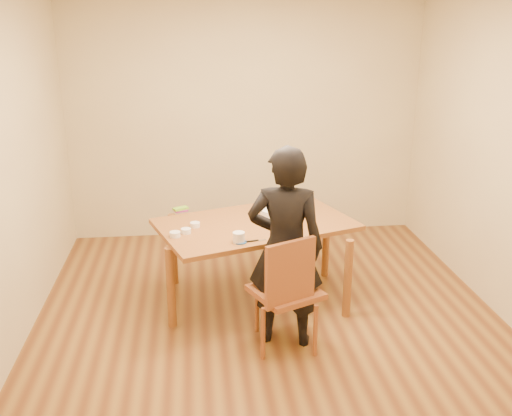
{
  "coord_description": "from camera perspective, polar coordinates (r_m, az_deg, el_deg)",
  "views": [
    {
      "loc": [
        -0.6,
        -4.18,
        2.49
      ],
      "look_at": [
        -0.08,
        0.48,
        0.9
      ],
      "focal_mm": 40.0,
      "sensor_mm": 36.0,
      "label": 1
    }
  ],
  "objects": [
    {
      "name": "room_shell",
      "position": [
        4.7,
        1.13,
        4.71
      ],
      "size": [
        4.0,
        4.5,
        2.7
      ],
      "color": "#5D3317",
      "rests_on": "ground"
    },
    {
      "name": "dining_table",
      "position": [
        5.05,
        -0.06,
        -1.65
      ],
      "size": [
        1.89,
        1.47,
        0.04
      ],
      "primitive_type": "cube",
      "rotation": [
        0.0,
        0.0,
        0.33
      ],
      "color": "brown",
      "rests_on": "floor"
    },
    {
      "name": "dining_chair",
      "position": [
        4.48,
        2.98,
        -8.38
      ],
      "size": [
        0.62,
        0.62,
        0.04
      ],
      "primitive_type": "cube",
      "rotation": [
        0.0,
        0.0,
        0.43
      ],
      "color": "brown",
      "rests_on": "floor"
    },
    {
      "name": "cake_plate",
      "position": [
        5.07,
        1.77,
        -1.16
      ],
      "size": [
        0.29,
        0.29,
        0.02
      ],
      "primitive_type": "cylinder",
      "color": "#A9120B",
      "rests_on": "dining_table"
    },
    {
      "name": "cake",
      "position": [
        5.06,
        1.78,
        -0.64
      ],
      "size": [
        0.24,
        0.24,
        0.08
      ],
      "primitive_type": "cylinder",
      "color": "white",
      "rests_on": "cake_plate"
    },
    {
      "name": "frosting_dome",
      "position": [
        5.04,
        1.78,
        -0.09
      ],
      "size": [
        0.24,
        0.24,
        0.03
      ],
      "primitive_type": "ellipsoid",
      "color": "white",
      "rests_on": "cake"
    },
    {
      "name": "frosting_tub",
      "position": [
        4.59,
        -1.73,
        -2.95
      ],
      "size": [
        0.1,
        0.1,
        0.09
      ],
      "primitive_type": "cylinder",
      "color": "white",
      "rests_on": "dining_table"
    },
    {
      "name": "frosting_lid",
      "position": [
        4.6,
        -1.59,
        -3.42
      ],
      "size": [
        0.1,
        0.1,
        0.01
      ],
      "primitive_type": "cylinder",
      "color": "#184CA0",
      "rests_on": "dining_table"
    },
    {
      "name": "frosting_dollop",
      "position": [
        4.59,
        -1.59,
        -3.26
      ],
      "size": [
        0.04,
        0.04,
        0.02
      ],
      "primitive_type": "ellipsoid",
      "color": "white",
      "rests_on": "frosting_lid"
    },
    {
      "name": "ramekin_green",
      "position": [
        4.75,
        -8.1,
        -2.62
      ],
      "size": [
        0.09,
        0.09,
        0.04
      ],
      "primitive_type": "cylinder",
      "color": "white",
      "rests_on": "dining_table"
    },
    {
      "name": "ramekin_yellow",
      "position": [
        4.95,
        -6.12,
        -1.67
      ],
      "size": [
        0.08,
        0.08,
        0.04
      ],
      "primitive_type": "cylinder",
      "color": "white",
      "rests_on": "dining_table"
    },
    {
      "name": "ramekin_multi",
      "position": [
        4.82,
        -7.01,
        -2.29
      ],
      "size": [
        0.09,
        0.09,
        0.04
      ],
      "primitive_type": "cylinder",
      "color": "white",
      "rests_on": "dining_table"
    },
    {
      "name": "candy_box_pink",
      "position": [
        5.35,
        -7.49,
        -0.26
      ],
      "size": [
        0.13,
        0.1,
        0.02
      ],
      "primitive_type": "cube",
      "rotation": [
        0.0,
        0.0,
        0.35
      ],
      "color": "#C22D6C",
      "rests_on": "dining_table"
    },
    {
      "name": "candy_box_green",
      "position": [
        5.35,
        -7.55,
        -0.05
      ],
      "size": [
        0.15,
        0.12,
        0.02
      ],
      "primitive_type": "cube",
      "rotation": [
        0.0,
        0.0,
        0.47
      ],
      "color": "green",
      "rests_on": "candy_box_pink"
    },
    {
      "name": "spatula",
      "position": [
        4.6,
        -0.81,
        -3.37
      ],
      "size": [
        0.18,
        0.05,
        0.01
      ],
      "primitive_type": "cube",
      "rotation": [
        0.0,
        0.0,
        0.2
      ],
      "color": "black",
      "rests_on": "dining_table"
    },
    {
      "name": "person",
      "position": [
        4.37,
        2.96,
        -4.0
      ],
      "size": [
        0.66,
        0.51,
        1.6
      ],
      "primitive_type": "imported",
      "rotation": [
        0.0,
        0.0,
        2.9
      ],
      "color": "black",
      "rests_on": "floor"
    }
  ]
}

